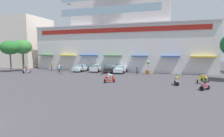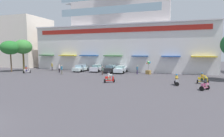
# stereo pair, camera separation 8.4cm
# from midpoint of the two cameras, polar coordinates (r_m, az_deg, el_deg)

# --- Properties ---
(ground_plane) EXTENTS (128.00, 128.00, 0.00)m
(ground_plane) POSITION_cam_midpoint_polar(r_m,az_deg,el_deg) (22.78, -12.34, -5.70)
(ground_plane) COLOR #464348
(colonial_building) EXTENTS (39.98, 16.02, 19.68)m
(colonial_building) POSITION_cam_midpoint_polar(r_m,az_deg,el_deg) (43.71, 3.05, 10.69)
(colonial_building) COLOR silver
(colonial_building) RESTS_ON ground
(flank_building_left) EXTENTS (11.00, 10.92, 13.50)m
(flank_building_left) POSITION_cam_midpoint_polar(r_m,az_deg,el_deg) (56.67, -25.88, 7.48)
(flank_building_left) COLOR silver
(flank_building_left) RESTS_ON ground
(plaza_tree_0) EXTENTS (3.97, 3.62, 6.87)m
(plaza_tree_0) POSITION_cam_midpoint_polar(r_m,az_deg,el_deg) (43.43, -26.87, 6.20)
(plaza_tree_0) COLOR brown
(plaza_tree_0) RESTS_ON ground
(plaza_tree_2) EXTENTS (3.70, 3.95, 6.55)m
(plaza_tree_2) POSITION_cam_midpoint_polar(r_m,az_deg,el_deg) (42.91, -30.05, 5.82)
(plaza_tree_2) COLOR brown
(plaza_tree_2) RESTS_ON ground
(parked_car_0) EXTENTS (2.38, 4.49, 1.45)m
(parked_car_0) POSITION_cam_midpoint_polar(r_m,az_deg,el_deg) (38.83, -10.12, 0.13)
(parked_car_0) COLOR silver
(parked_car_0) RESTS_ON ground
(parked_car_1) EXTENTS (2.31, 4.12, 1.51)m
(parked_car_1) POSITION_cam_midpoint_polar(r_m,az_deg,el_deg) (37.89, -5.04, 0.12)
(parked_car_1) COLOR white
(parked_car_1) RESTS_ON ground
(parked_car_2) EXTENTS (2.38, 4.35, 1.54)m
(parked_car_2) POSITION_cam_midpoint_polar(r_m,az_deg,el_deg) (36.34, -0.52, -0.08)
(parked_car_2) COLOR #28282A
(parked_car_2) RESTS_ON ground
(parked_car_3) EXTENTS (2.32, 4.19, 1.47)m
(parked_car_3) POSITION_cam_midpoint_polar(r_m,az_deg,el_deg) (35.58, 2.62, -0.25)
(parked_car_3) COLOR silver
(parked_car_3) RESTS_ON ground
(scooter_rider_0) EXTENTS (0.62, 1.47, 1.47)m
(scooter_rider_0) POSITION_cam_midpoint_polar(r_m,az_deg,el_deg) (24.59, 19.96, -3.66)
(scooter_rider_0) COLOR black
(scooter_rider_0) RESTS_ON ground
(scooter_rider_1) EXTENTS (1.46, 0.56, 1.55)m
(scooter_rider_1) POSITION_cam_midpoint_polar(r_m,az_deg,el_deg) (27.01, 27.05, -3.03)
(scooter_rider_1) COLOR black
(scooter_rider_1) RESTS_ON ground
(scooter_rider_2) EXTENTS (1.50, 1.29, 1.59)m
(scooter_rider_2) POSITION_cam_midpoint_polar(r_m,az_deg,el_deg) (24.93, -0.99, -3.05)
(scooter_rider_2) COLOR black
(scooter_rider_2) RESTS_ON ground
(scooter_rider_3) EXTENTS (1.22, 1.34, 1.56)m
(scooter_rider_3) POSITION_cam_midpoint_polar(r_m,az_deg,el_deg) (22.73, 27.64, -4.63)
(scooter_rider_3) COLOR black
(scooter_rider_3) RESTS_ON ground
(scooter_rider_4) EXTENTS (1.07, 1.44, 1.52)m
(scooter_rider_4) POSITION_cam_midpoint_polar(r_m,az_deg,el_deg) (39.29, -25.89, -0.46)
(scooter_rider_4) COLOR black
(scooter_rider_4) RESTS_ON ground
(pedestrian_0) EXTENTS (0.52, 0.52, 1.60)m
(pedestrian_0) POSITION_cam_midpoint_polar(r_m,az_deg,el_deg) (32.70, -3.17, -0.53)
(pedestrian_0) COLOR #4E3F3A
(pedestrian_0) RESTS_ON ground
(pedestrian_1) EXTENTS (0.38, 0.38, 1.67)m
(pedestrian_1) POSITION_cam_midpoint_polar(r_m,az_deg,el_deg) (37.87, -16.72, 0.17)
(pedestrian_1) COLOR black
(pedestrian_1) RESTS_ON ground
(pedestrian_2) EXTENTS (0.46, 0.46, 1.66)m
(pedestrian_2) POSITION_cam_midpoint_polar(r_m,az_deg,el_deg) (34.08, 8.02, -0.24)
(pedestrian_2) COLOR #2C2149
(pedestrian_2) RESTS_ON ground
(pedestrian_3) EXTENTS (0.48, 0.48, 1.74)m
(pedestrian_3) POSITION_cam_midpoint_polar(r_m,az_deg,el_deg) (42.63, -18.86, 0.77)
(pedestrian_3) COLOR #533C49
(pedestrian_3) RESTS_ON ground
(pedestrian_4) EXTENTS (0.46, 0.46, 1.74)m
(pedestrian_4) POSITION_cam_midpoint_polar(r_m,az_deg,el_deg) (34.80, -16.00, -0.21)
(pedestrian_4) COLOR #6B6656
(pedestrian_4) RESTS_ON ground
(balloon_vendor_cart) EXTENTS (1.07, 0.94, 2.54)m
(balloon_vendor_cart) POSITION_cam_midpoint_polar(r_m,az_deg,el_deg) (34.39, 11.52, -0.42)
(balloon_vendor_cart) COLOR olive
(balloon_vendor_cart) RESTS_ON ground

